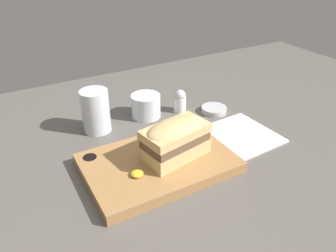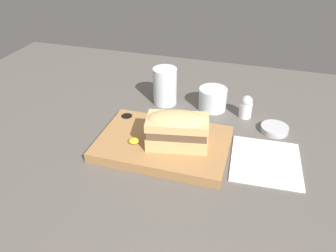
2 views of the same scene
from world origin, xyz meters
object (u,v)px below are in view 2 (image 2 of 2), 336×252
at_px(serving_board, 163,143).
at_px(napkin, 266,161).
at_px(condiment_dish, 274,129).
at_px(sandwich, 177,128).
at_px(wine_glass, 213,99).
at_px(salt_shaker, 246,107).
at_px(water_glass, 165,88).

bearing_deg(serving_board, napkin, 3.24).
xyz_separation_m(napkin, condiment_dish, (0.02, 0.13, 0.01)).
bearing_deg(napkin, condiment_dish, 83.45).
distance_m(sandwich, napkin, 0.21).
distance_m(serving_board, wine_glass, 0.23).
bearing_deg(condiment_dish, wine_glass, 157.62).
bearing_deg(salt_shaker, water_glass, 176.66).
bearing_deg(sandwich, salt_shaker, 56.58).
distance_m(serving_board, napkin, 0.24).
bearing_deg(water_glass, napkin, -33.74).
xyz_separation_m(wine_glass, condiment_dish, (0.17, -0.07, -0.02)).
relative_size(serving_board, water_glass, 2.83).
distance_m(wine_glass, condiment_dish, 0.19).
xyz_separation_m(sandwich, napkin, (0.20, 0.02, -0.07)).
relative_size(sandwich, water_glass, 1.38).
height_order(sandwich, napkin, sandwich).
height_order(wine_glass, napkin, wine_glass).
relative_size(sandwich, condiment_dish, 2.14).
height_order(sandwich, condiment_dish, sandwich).
height_order(wine_glass, condiment_dish, wine_glass).
bearing_deg(condiment_dish, water_glass, 168.21).
relative_size(salt_shaker, condiment_dish, 0.92).
bearing_deg(condiment_dish, napkin, -96.55).
bearing_deg(water_glass, wine_glass, 2.65).
relative_size(water_glass, wine_glass, 1.37).
bearing_deg(serving_board, wine_glass, 70.11).
xyz_separation_m(water_glass, napkin, (0.30, -0.20, -0.04)).
bearing_deg(water_glass, salt_shaker, -3.34).
relative_size(serving_board, wine_glass, 3.87).
height_order(salt_shaker, condiment_dish, salt_shaker).
xyz_separation_m(napkin, salt_shaker, (-0.06, 0.18, 0.03)).
relative_size(sandwich, napkin, 0.86).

